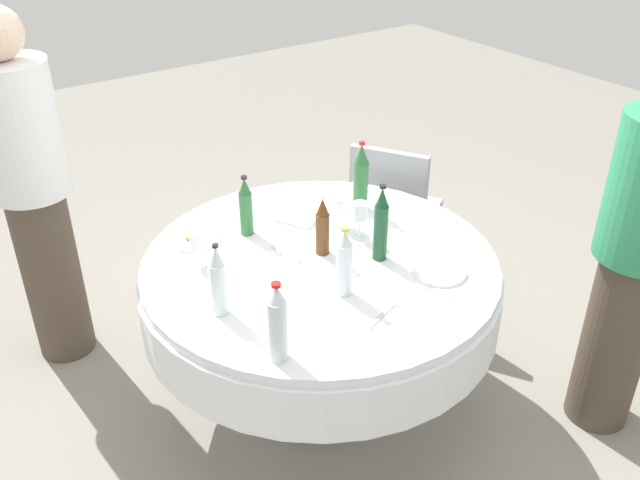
# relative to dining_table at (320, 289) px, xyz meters

# --- Properties ---
(ground_plane) EXTENTS (10.00, 10.00, 0.00)m
(ground_plane) POSITION_rel_dining_table_xyz_m (0.00, 0.00, -0.59)
(ground_plane) COLOR gray
(dining_table) EXTENTS (1.45, 1.45, 0.74)m
(dining_table) POSITION_rel_dining_table_xyz_m (0.00, 0.00, 0.00)
(dining_table) COLOR white
(dining_table) RESTS_ON ground_plane
(bottle_clear_south) EXTENTS (0.07, 0.07, 0.29)m
(bottle_clear_south) POSITION_rel_dining_table_xyz_m (0.45, 0.41, 0.28)
(bottle_clear_south) COLOR silver
(bottle_clear_south) RESTS_ON dining_table
(bottle_green_near) EXTENTS (0.06, 0.06, 0.27)m
(bottle_green_near) POSITION_rel_dining_table_xyz_m (0.14, -0.34, 0.27)
(bottle_green_near) COLOR #2D6B38
(bottle_green_near) RESTS_ON dining_table
(bottle_brown_right) EXTENTS (0.06, 0.06, 0.26)m
(bottle_brown_right) POSITION_rel_dining_table_xyz_m (-0.04, -0.03, 0.27)
(bottle_brown_right) COLOR #593314
(bottle_brown_right) RESTS_ON dining_table
(bottle_clear_rear) EXTENTS (0.06, 0.06, 0.28)m
(bottle_clear_rear) POSITION_rel_dining_table_xyz_m (0.06, 0.24, 0.28)
(bottle_clear_rear) COLOR silver
(bottle_clear_rear) RESTS_ON dining_table
(bottle_dark_green_front) EXTENTS (0.06, 0.06, 0.32)m
(bottle_dark_green_front) POSITION_rel_dining_table_xyz_m (-0.20, 0.13, 0.30)
(bottle_dark_green_front) COLOR #194728
(bottle_dark_green_front) RESTS_ON dining_table
(bottle_green_east) EXTENTS (0.07, 0.07, 0.32)m
(bottle_green_east) POSITION_rel_dining_table_xyz_m (-0.39, -0.25, 0.30)
(bottle_green_east) COLOR #2D6B38
(bottle_green_east) RESTS_ON dining_table
(bottle_clear_far) EXTENTS (0.06, 0.06, 0.28)m
(bottle_clear_far) POSITION_rel_dining_table_xyz_m (0.49, 0.09, 0.28)
(bottle_clear_far) COLOR silver
(bottle_clear_far) RESTS_ON dining_table
(wine_glass_rear) EXTENTS (0.07, 0.07, 0.14)m
(wine_glass_rear) POSITION_rel_dining_table_xyz_m (0.41, -0.23, 0.25)
(wine_glass_rear) COLOR white
(wine_glass_rear) RESTS_ON dining_table
(wine_glass_front) EXTENTS (0.08, 0.08, 0.14)m
(wine_glass_front) POSITION_rel_dining_table_xyz_m (-0.23, -0.16, 0.25)
(wine_glass_front) COLOR white
(wine_glass_front) RESTS_ON dining_table
(wine_glass_east) EXTENTS (0.07, 0.07, 0.16)m
(wine_glass_east) POSITION_rel_dining_table_xyz_m (-0.23, -0.04, 0.26)
(wine_glass_east) COLOR white
(wine_glass_east) RESTS_ON dining_table
(plate_west) EXTENTS (0.21, 0.21, 0.02)m
(plate_west) POSITION_rel_dining_table_xyz_m (-0.32, 0.35, 0.15)
(plate_west) COLOR white
(plate_west) RESTS_ON dining_table
(plate_outer) EXTENTS (0.20, 0.20, 0.04)m
(plate_outer) POSITION_rel_dining_table_xyz_m (0.34, -0.41, 0.16)
(plate_outer) COLOR white
(plate_outer) RESTS_ON dining_table
(fork_near) EXTENTS (0.04, 0.18, 0.00)m
(fork_near) POSITION_rel_dining_table_xyz_m (0.10, -0.11, 0.15)
(fork_near) COLOR silver
(fork_near) RESTS_ON dining_table
(spoon_right) EXTENTS (0.17, 0.08, 0.00)m
(spoon_right) POSITION_rel_dining_table_xyz_m (0.04, 0.43, 0.15)
(spoon_right) COLOR silver
(spoon_right) RESTS_ON dining_table
(folded_napkin) EXTENTS (0.24, 0.24, 0.02)m
(folded_napkin) POSITION_rel_dining_table_xyz_m (-0.13, -0.34, 0.16)
(folded_napkin) COLOR white
(folded_napkin) RESTS_ON dining_table
(person_south) EXTENTS (0.34, 0.34, 1.59)m
(person_south) POSITION_rel_dining_table_xyz_m (-0.93, 0.77, 0.24)
(person_south) COLOR #4C3F33
(person_south) RESTS_ON ground_plane
(person_near) EXTENTS (0.34, 0.34, 1.65)m
(person_near) POSITION_rel_dining_table_xyz_m (0.82, -1.01, 0.27)
(person_near) COLOR #4C3F33
(person_near) RESTS_ON ground_plane
(chair_east) EXTENTS (0.55, 0.55, 0.87)m
(chair_east) POSITION_rel_dining_table_xyz_m (-0.81, -0.49, -0.07)
(chair_east) COLOR #99999E
(chair_east) RESTS_ON ground_plane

